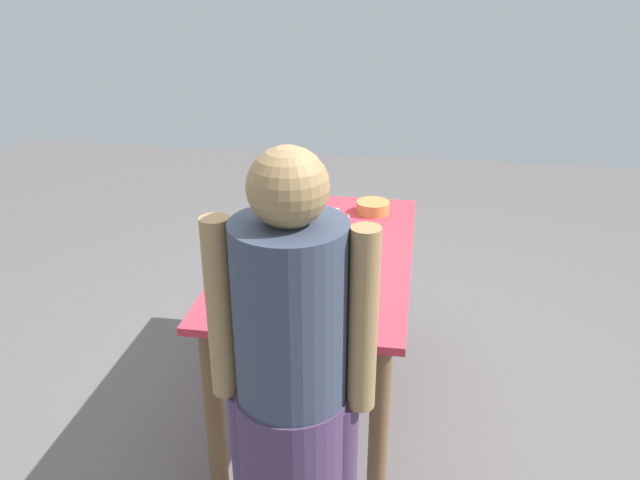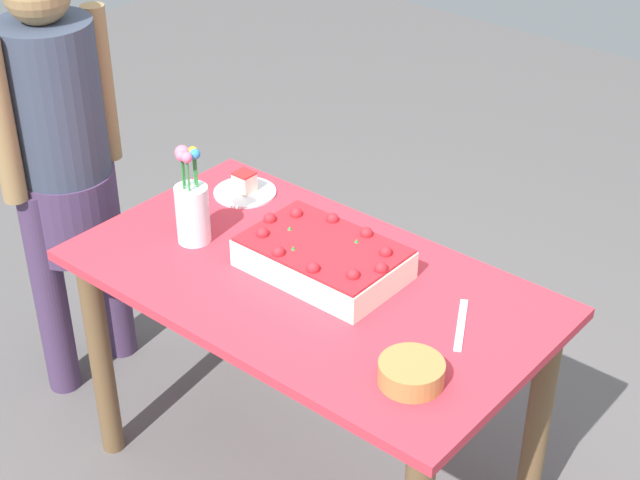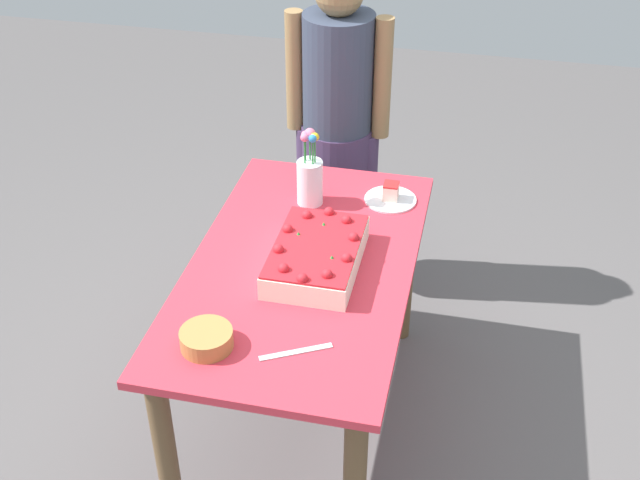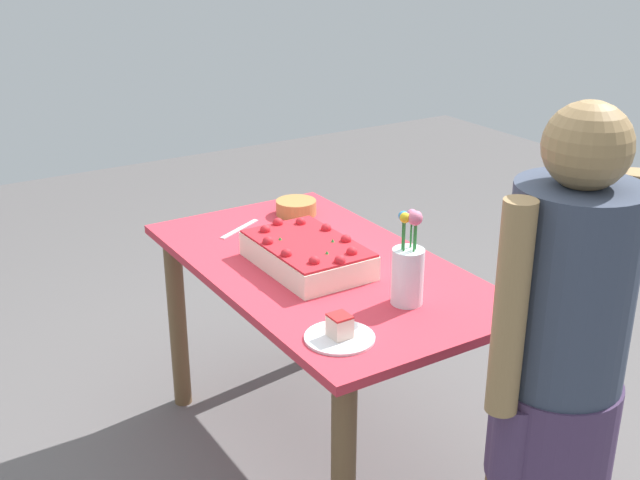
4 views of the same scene
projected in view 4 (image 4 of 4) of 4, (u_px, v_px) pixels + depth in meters
The scene contains 8 objects.
ground_plane at pixel (321, 453), 2.98m from camera, with size 8.00×8.00×0.00m, color #5C5858.
dining_table at pixel (322, 301), 2.75m from camera, with size 1.33×0.75×0.77m.
sheet_cake at pixel (307, 254), 2.66m from camera, with size 0.44×0.28×0.11m.
serving_plate_with_slice at pixel (340, 333), 2.21m from camera, with size 0.20×0.20×0.07m.
cake_knife at pixel (240, 229), 3.00m from camera, with size 0.22×0.02×0.00m, color silver.
flower_vase at pixel (408, 270), 2.38m from camera, with size 0.10×0.10×0.30m.
fruit_bowl at pixel (296, 207), 3.14m from camera, with size 0.16×0.16×0.06m, color #B27F42.
person_standing at pixel (560, 360), 1.94m from camera, with size 0.31×0.45×1.49m.
Camera 4 is at (2.09, -1.32, 1.85)m, focal length 45.00 mm.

